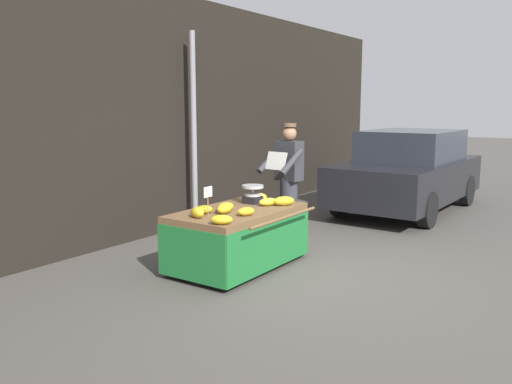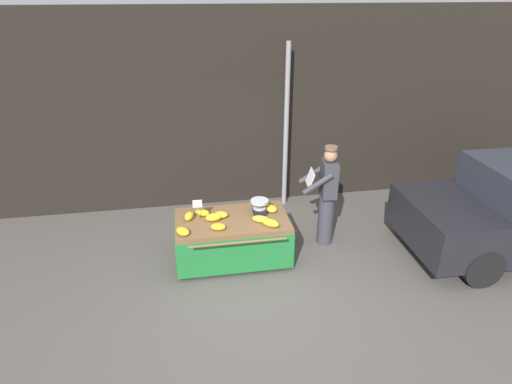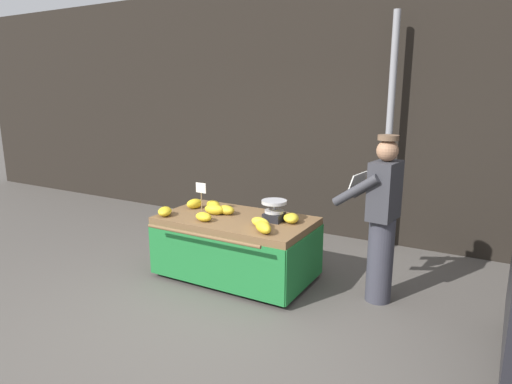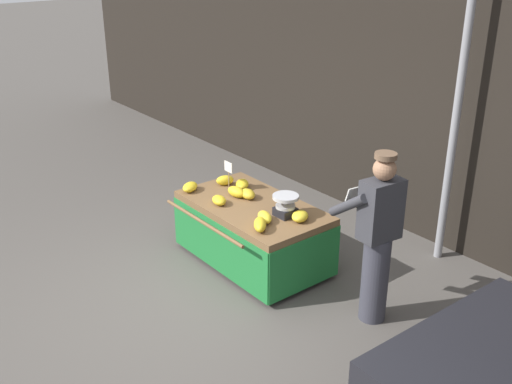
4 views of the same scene
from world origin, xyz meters
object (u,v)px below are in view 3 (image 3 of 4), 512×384
banana_bunch_4 (263,227)px  street_pole (389,136)px  price_sign (201,191)px  banana_bunch_5 (214,209)px  vendor_person (381,219)px  banana_bunch_3 (291,218)px  banana_cart (236,234)px  weighing_scale (274,211)px  banana_bunch_0 (226,210)px  banana_bunch_6 (260,222)px  banana_bunch_7 (195,204)px  banana_bunch_2 (213,205)px  banana_bunch_1 (165,211)px  banana_bunch_8 (204,217)px

banana_bunch_4 → street_pole: bearing=71.2°
price_sign → banana_bunch_5: price_sign is taller
banana_bunch_4 → vendor_person: vendor_person is taller
banana_bunch_3 → vendor_person: bearing=6.6°
banana_cart → banana_bunch_5: 0.38m
banana_bunch_3 → weighing_scale: bearing=-168.8°
banana_bunch_0 → banana_bunch_3: size_ratio=0.99×
banana_bunch_6 → banana_bunch_7: bearing=166.4°
banana_bunch_4 → vendor_person: 1.19m
weighing_scale → banana_bunch_3: 0.20m
price_sign → street_pole: bearing=44.6°
price_sign → banana_bunch_0: 0.39m
banana_bunch_2 → banana_bunch_4: size_ratio=0.87×
weighing_scale → banana_bunch_1: size_ratio=1.17×
banana_cart → banana_bunch_3: (0.63, 0.13, 0.25)m
weighing_scale → banana_bunch_0: weighing_scale is taller
price_sign → banana_bunch_4: (1.04, -0.37, -0.19)m
banana_bunch_0 → weighing_scale: bearing=2.9°
weighing_scale → banana_bunch_4: weighing_scale is taller
banana_bunch_0 → banana_bunch_3: (0.80, 0.07, -0.00)m
banana_bunch_3 → banana_bunch_0: bearing=-175.1°
banana_bunch_1 → banana_bunch_5: (0.47, 0.32, 0.01)m
banana_bunch_3 → banana_bunch_4: size_ratio=0.80×
banana_bunch_2 → vendor_person: 2.01m
banana_bunch_2 → banana_bunch_3: (1.07, -0.06, 0.00)m
banana_bunch_1 → banana_bunch_6: banana_bunch_1 is taller
banana_bunch_1 → banana_bunch_7: bearing=76.3°
banana_cart → banana_bunch_3: banana_bunch_3 is taller
banana_bunch_6 → banana_bunch_0: bearing=158.5°
banana_cart → price_sign: (-0.51, 0.04, 0.45)m
banana_cart → banana_bunch_2: (-0.44, 0.19, 0.25)m
banana_bunch_7 → banana_bunch_4: bearing=-19.4°
weighing_scale → banana_bunch_2: size_ratio=1.17×
price_sign → banana_bunch_0: price_sign is taller
banana_bunch_6 → banana_bunch_7: (-1.06, 0.26, 0.01)m
street_pole → banana_bunch_2: 2.44m
banana_bunch_0 → banana_bunch_7: bearing=176.5°
banana_bunch_1 → vendor_person: size_ratio=0.14×
vendor_person → banana_bunch_3: bearing=-173.4°
banana_bunch_4 → banana_bunch_8: (-0.77, 0.04, -0.01)m
banana_bunch_6 → banana_bunch_8: (-0.65, -0.12, -0.00)m
weighing_scale → banana_bunch_0: bearing=-177.1°
banana_bunch_7 → banana_bunch_8: (0.41, -0.38, -0.01)m
banana_cart → banana_bunch_8: banana_bunch_8 is taller
banana_bunch_6 → vendor_person: 1.23m
banana_cart → banana_bunch_1: size_ratio=7.34×
street_pole → banana_cart: bearing=-125.1°
weighing_scale → banana_bunch_1: (-1.19, -0.43, -0.07)m
banana_bunch_1 → banana_bunch_4: size_ratio=0.86×
banana_bunch_5 → vendor_person: vendor_person is taller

